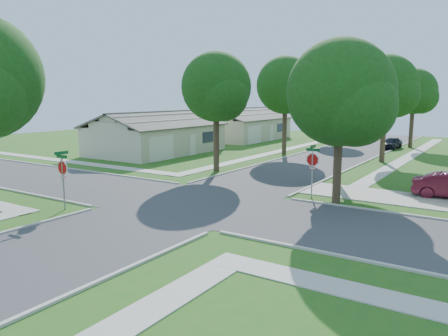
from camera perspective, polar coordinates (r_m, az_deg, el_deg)
ground at (r=23.52m, az=-3.77°, el=-4.61°), size 100.00×100.00×0.00m
road_ns at (r=23.51m, az=-3.77°, el=-4.60°), size 7.00×100.00×0.02m
sidewalk_ne at (r=45.26m, az=23.07°, el=1.41°), size 1.20×40.00×0.04m
sidewalk_nw at (r=48.81m, az=8.85°, el=2.57°), size 1.20×40.00×0.04m
driveway at (r=26.62m, az=19.69°, el=-3.44°), size 8.80×3.60×0.05m
stop_sign_sw at (r=23.14m, az=-20.34°, el=-0.27°), size 1.05×0.80×2.98m
stop_sign_ne at (r=24.93m, az=11.48°, el=0.77°), size 1.05×0.80×2.98m
tree_e_near at (r=28.70m, az=15.02°, el=8.98°), size 4.97×4.80×8.28m
tree_e_mid at (r=40.28m, az=20.47°, el=9.58°), size 5.59×5.40×9.21m
tree_e_far at (r=53.03m, az=23.59°, el=8.89°), size 5.17×5.00×8.72m
tree_w_near at (r=32.87m, az=-0.94°, el=10.12°), size 5.38×5.20×8.97m
tree_w_mid at (r=43.35m, az=8.10°, el=10.32°), size 5.80×5.60×9.56m
tree_w_far at (r=55.40m, az=13.82°, el=8.89°), size 4.76×4.60×8.04m
tree_ne_corner at (r=23.64m, az=15.10°, el=8.86°), size 5.80×5.60×8.66m
house_nw_near at (r=44.77m, az=-8.74°, el=3.90°), size 8.42×13.60×4.23m
house_nw_far at (r=58.52m, az=2.43°, el=5.24°), size 8.42×13.60×4.23m
car_curb_east at (r=51.19m, az=21.03°, el=3.07°), size 1.84×3.89×1.29m
car_curb_west at (r=62.34m, az=17.23°, el=4.25°), size 2.20×4.41×1.23m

